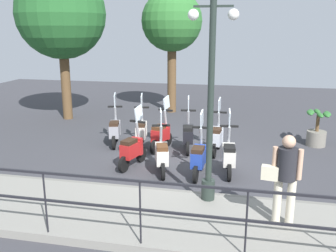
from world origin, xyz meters
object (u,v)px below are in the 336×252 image
(pedestrian_with_bag, at_px, (285,173))
(scooter_far_0, at_px, (217,137))
(lamp_post_near, at_px, (210,112))
(tree_large, at_px, (61,15))
(tree_distant, at_px, (172,22))
(scooter_near_1, at_px, (199,157))
(scooter_near_0, at_px, (229,155))
(scooter_far_1, at_px, (188,135))
(scooter_far_2, at_px, (161,134))
(potted_palm, at_px, (317,131))
(scooter_far_4, at_px, (115,130))
(scooter_far_3, at_px, (141,131))
(scooter_near_2, at_px, (162,154))
(scooter_near_3, at_px, (132,149))

(pedestrian_with_bag, distance_m, scooter_far_0, 4.27)
(lamp_post_near, distance_m, tree_large, 9.00)
(tree_distant, height_order, scooter_near_1, tree_distant)
(scooter_near_0, distance_m, scooter_far_1, 1.99)
(lamp_post_near, relative_size, scooter_far_2, 2.61)
(potted_palm, relative_size, scooter_far_0, 0.69)
(scooter_near_0, distance_m, scooter_near_1, 0.74)
(potted_palm, relative_size, scooter_far_4, 0.69)
(pedestrian_with_bag, relative_size, scooter_far_3, 1.03)
(tree_large, xyz_separation_m, tree_distant, (2.05, -3.72, -0.25))
(potted_palm, relative_size, scooter_far_2, 0.69)
(tree_distant, distance_m, scooter_near_1, 7.80)
(scooter_near_1, relative_size, scooter_far_3, 1.00)
(scooter_far_1, bearing_deg, scooter_far_4, 79.18)
(tree_large, xyz_separation_m, scooter_near_1, (-4.78, -5.76, -3.42))
(pedestrian_with_bag, relative_size, scooter_near_2, 1.03)
(scooter_near_1, bearing_deg, scooter_far_4, 57.36)
(tree_distant, height_order, scooter_far_2, tree_distant)
(scooter_near_2, height_order, scooter_far_0, same)
(pedestrian_with_bag, bearing_deg, tree_large, 55.77)
(pedestrian_with_bag, xyz_separation_m, scooter_near_2, (2.19, 2.62, -0.60))
(pedestrian_with_bag, xyz_separation_m, scooter_far_1, (4.02, 2.27, -0.60))
(scooter_far_1, height_order, scooter_far_3, same)
(scooter_far_0, bearing_deg, scooter_far_3, 89.45)
(lamp_post_near, xyz_separation_m, potted_palm, (4.61, -2.75, -1.47))
(lamp_post_near, xyz_separation_m, scooter_near_2, (1.50, 1.28, -1.44))
(scooter_near_0, height_order, scooter_far_3, same)
(scooter_far_0, height_order, scooter_far_3, same)
(lamp_post_near, bearing_deg, tree_distant, 16.20)
(tree_large, bearing_deg, scooter_far_4, -133.98)
(tree_distant, relative_size, scooter_near_1, 3.20)
(tree_large, bearing_deg, scooter_near_2, -134.54)
(tree_distant, bearing_deg, tree_large, 118.88)
(tree_large, bearing_deg, pedestrian_with_bag, -133.00)
(lamp_post_near, relative_size, scooter_near_1, 2.61)
(tree_large, distance_m, tree_distant, 4.25)
(tree_distant, height_order, scooter_near_2, tree_distant)
(pedestrian_with_bag, xyz_separation_m, scooter_far_3, (4.15, 3.69, -0.60))
(scooter_far_4, bearing_deg, scooter_far_3, -100.63)
(lamp_post_near, bearing_deg, scooter_far_4, 42.86)
(scooter_near_1, relative_size, scooter_near_3, 1.00)
(potted_palm, height_order, scooter_near_3, scooter_near_3)
(lamp_post_near, relative_size, pedestrian_with_bag, 2.52)
(tree_distant, bearing_deg, scooter_near_1, -163.39)
(lamp_post_near, height_order, scooter_near_0, lamp_post_near)
(scooter_far_4, bearing_deg, tree_large, 31.79)
(scooter_far_2, bearing_deg, scooter_near_0, -111.57)
(lamp_post_near, bearing_deg, scooter_near_1, 14.30)
(potted_palm, height_order, scooter_near_0, scooter_near_0)
(potted_palm, bearing_deg, scooter_far_4, 101.53)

